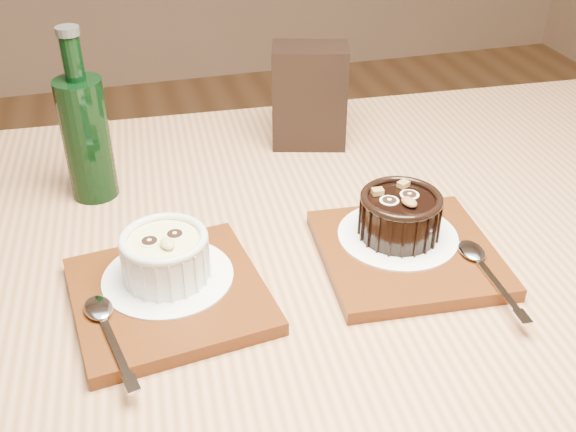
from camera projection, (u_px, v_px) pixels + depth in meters
name	position (u px, v px, depth m)	size (l,w,h in m)	color
table	(291.00, 323.00, 0.77)	(1.24, 0.87, 0.75)	#986842
tray_left	(169.00, 295.00, 0.66)	(0.18, 0.18, 0.01)	#57290E
doily_left	(168.00, 277.00, 0.67)	(0.13, 0.13, 0.00)	white
ramekin_white	(165.00, 254.00, 0.65)	(0.09, 0.09, 0.05)	silver
spoon_left	(108.00, 331.00, 0.60)	(0.03, 0.13, 0.01)	silver
tray_right	(407.00, 253.00, 0.72)	(0.18, 0.18, 0.01)	#57290E
doily_right	(398.00, 235.00, 0.73)	(0.13, 0.13, 0.00)	white
ramekin_dark	(400.00, 213.00, 0.72)	(0.09, 0.09, 0.05)	black
spoon_right	(487.00, 270.00, 0.67)	(0.03, 0.13, 0.01)	silver
condiment_stand	(309.00, 96.00, 0.91)	(0.10, 0.06, 0.14)	black
green_bottle	(86.00, 135.00, 0.79)	(0.06, 0.06, 0.21)	black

